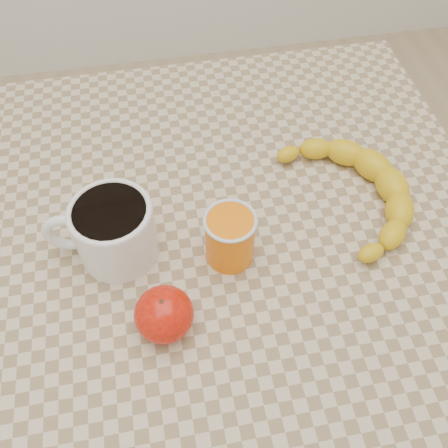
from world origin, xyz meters
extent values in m
plane|color=tan|center=(0.00, 0.00, 0.00)|extent=(3.00, 3.00, 0.00)
cube|color=tan|center=(0.00, 0.00, 0.73)|extent=(0.80, 0.80, 0.04)
cube|color=olive|center=(0.00, 0.00, 0.68)|extent=(0.74, 0.74, 0.06)
cylinder|color=olive|center=(-0.35, 0.35, 0.35)|extent=(0.05, 0.05, 0.71)
cylinder|color=olive|center=(0.35, 0.35, 0.35)|extent=(0.05, 0.05, 0.71)
cylinder|color=white|center=(-0.15, 0.00, 0.79)|extent=(0.12, 0.12, 0.09)
cylinder|color=black|center=(-0.15, 0.00, 0.83)|extent=(0.09, 0.09, 0.01)
torus|color=white|center=(-0.15, 0.00, 0.84)|extent=(0.11, 0.11, 0.01)
torus|color=white|center=(-0.21, 0.01, 0.79)|extent=(0.07, 0.02, 0.07)
cylinder|color=orange|center=(0.00, -0.04, 0.79)|extent=(0.06, 0.06, 0.08)
torus|color=silver|center=(0.00, -0.04, 0.83)|extent=(0.07, 0.07, 0.00)
ellipsoid|color=#A00B05|center=(-0.10, -0.13, 0.78)|extent=(0.08, 0.08, 0.07)
cylinder|color=#382311|center=(-0.10, -0.13, 0.81)|extent=(0.01, 0.01, 0.01)
camera|label=1|loc=(-0.08, -0.40, 1.32)|focal=40.00mm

